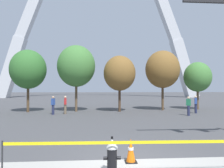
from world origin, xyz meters
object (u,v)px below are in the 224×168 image
Objects in this scene: fire_hydrant at (112,156)px; pedestrian_walking_left at (196,104)px; monument_arch at (100,19)px; pedestrian_walking_right at (53,105)px; pedestrian_standing_center at (189,106)px; traffic_cone_by_hydrant at (131,151)px; pedestrian_near_trees at (65,105)px.

fire_hydrant is 15.91m from pedestrian_walking_left.
monument_arch reaches higher than pedestrian_walking_right.
pedestrian_walking_right is (-11.33, 1.57, 0.00)m from pedestrian_standing_center.
pedestrian_walking_left is 2.19m from pedestrian_standing_center.
pedestrian_near_trees reaches higher than traffic_cone_by_hydrant.
fire_hydrant is 1.08m from traffic_cone_by_hydrant.
pedestrian_walking_left is at bearing -77.02° from monument_arch.
pedestrian_standing_center is (6.57, -36.31, -18.69)m from monument_arch.
pedestrian_near_trees is at bearing 169.28° from pedestrian_standing_center.
pedestrian_standing_center is at bearing 58.28° from fire_hydrant.
monument_arch is 31.29× the size of pedestrian_near_trees.
pedestrian_standing_center is at bearing -79.74° from monument_arch.
monument_arch is at bearing 83.73° from pedestrian_near_trees.
fire_hydrant is at bearing -121.72° from pedestrian_standing_center.
monument_arch is at bearing 89.99° from traffic_cone_by_hydrant.
fire_hydrant is 0.62× the size of pedestrian_standing_center.
traffic_cone_by_hydrant is at bearing -69.04° from pedestrian_walking_right.
pedestrian_standing_center is at bearing 58.69° from traffic_cone_by_hydrant.
pedestrian_walking_right is at bearing -97.79° from monument_arch.
pedestrian_walking_left reaches higher than fire_hydrant.
pedestrian_standing_center is (-1.41, -1.67, 0.00)m from pedestrian_walking_left.
pedestrian_standing_center and pedestrian_walking_right have the same top height.
pedestrian_walking_right is (-12.74, -0.10, 0.00)m from pedestrian_walking_left.
fire_hydrant is 1.36× the size of traffic_cone_by_hydrant.
pedestrian_near_trees is (-11.76, 0.29, 0.00)m from pedestrian_walking_left.
monument_arch is 31.29× the size of pedestrian_standing_center.
monument_arch is (0.65, 48.00, 19.04)m from fire_hydrant.
monument_arch reaches higher than pedestrian_standing_center.
pedestrian_walking_right is (-4.75, -34.74, -18.69)m from monument_arch.
monument_arch reaches higher than fire_hydrant.
pedestrian_walking_left reaches higher than traffic_cone_by_hydrant.
traffic_cone_by_hydrant is 0.46× the size of pedestrian_near_trees.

